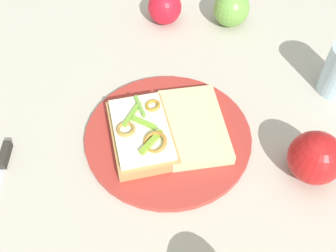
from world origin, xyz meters
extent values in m
plane|color=#BCB4A4|center=(0.00, 0.00, 0.00)|extent=(2.00, 2.00, 0.00)
cylinder|color=#B2352E|center=(0.00, 0.00, 0.01)|extent=(0.28, 0.28, 0.01)
cube|color=tan|center=(-0.01, 0.04, 0.02)|extent=(0.16, 0.12, 0.02)
cube|color=#E9ECC7|center=(-0.01, 0.04, 0.04)|extent=(0.15, 0.10, 0.01)
torus|color=#AB823C|center=(-0.01, 0.07, 0.04)|extent=(0.03, 0.03, 0.01)
torus|color=#AF762E|center=(-0.04, 0.02, 0.04)|extent=(0.05, 0.04, 0.02)
torus|color=#B9842A|center=(0.04, 0.02, 0.04)|extent=(0.03, 0.03, 0.01)
cube|color=#86AF32|center=(-0.04, 0.03, 0.04)|extent=(0.04, 0.04, 0.01)
cube|color=#7BB238|center=(0.02, 0.06, 0.04)|extent=(0.05, 0.03, 0.01)
cube|color=#74A941|center=(0.04, 0.04, 0.04)|extent=(0.05, 0.02, 0.01)
cube|color=#82B837|center=(0.00, 0.04, 0.04)|extent=(0.03, 0.04, 0.01)
cube|color=beige|center=(0.01, -0.04, 0.02)|extent=(0.17, 0.11, 0.02)
sphere|color=red|center=(0.33, -0.03, 0.04)|extent=(0.08, 0.08, 0.07)
sphere|color=#6BA541|center=(0.31, -0.17, 0.04)|extent=(0.09, 0.09, 0.08)
sphere|color=red|center=(-0.09, -0.21, 0.04)|extent=(0.11, 0.11, 0.08)
cube|color=#302C27|center=(-0.01, 0.27, 0.01)|extent=(0.05, 0.02, 0.01)
camera|label=1|loc=(-0.39, 0.04, 0.51)|focal=40.65mm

